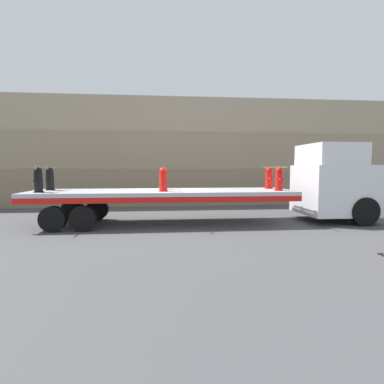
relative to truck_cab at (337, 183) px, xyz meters
The scene contains 13 objects.
ground_plane 7.21m from the truck_cab, behind, with size 120.00×120.00×0.00m, color #474749.
rock_cliff 9.89m from the truck_cab, 136.02° to the left, with size 60.00×3.30×6.13m.
truck_cab is the anchor object (origin of this frame).
flatbed_trailer 7.69m from the truck_cab, behind, with size 9.96×2.56×1.30m.
fire_hydrant_black_near_0 11.43m from the truck_cab, behind, with size 0.36×0.54×0.89m.
fire_hydrant_black_far_0 11.43m from the truck_cab, behind, with size 0.36×0.54×0.89m.
fire_hydrant_red_near_1 7.06m from the truck_cab, behind, with size 0.36×0.54×0.89m.
fire_hydrant_red_far_1 7.06m from the truck_cab, behind, with size 0.36×0.54×0.89m.
fire_hydrant_red_near_2 2.71m from the truck_cab, 168.49° to the right, with size 0.36×0.54×0.89m.
fire_hydrant_red_far_2 2.71m from the truck_cab, 168.49° to the left, with size 0.36×0.54×0.89m.
cargo_strap_rear 11.43m from the truck_cab, behind, with size 0.05×2.66×0.01m.
cargo_strap_middle 7.06m from the truck_cab, behind, with size 0.05×2.66×0.01m.
cargo_strap_front 2.73m from the truck_cab, behind, with size 0.05×2.66×0.01m.
Camera 1 is at (-0.01, -11.54, 2.18)m, focal length 28.00 mm.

